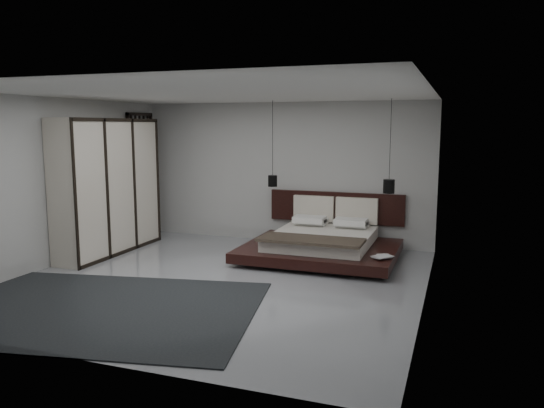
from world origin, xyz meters
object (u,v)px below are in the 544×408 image
at_px(bed, 322,242).
at_px(wardrobe, 108,186).
at_px(rug, 100,309).
at_px(pendant_right, 389,186).
at_px(pendant_left, 273,180).
at_px(lattice_screen, 142,175).

distance_m(bed, wardrobe, 4.04).
relative_size(bed, rug, 0.67).
height_order(bed, pendant_right, pendant_right).
relative_size(pendant_right, rug, 0.41).
relative_size(pendant_left, wardrobe, 0.64).
relative_size(wardrobe, rug, 0.63).
xyz_separation_m(bed, pendant_right, (1.09, 0.40, 1.00)).
bearing_deg(lattice_screen, bed, -7.52).
distance_m(bed, pendant_right, 1.53).
bearing_deg(lattice_screen, pendant_left, -2.56).
bearing_deg(rug, lattice_screen, 116.39).
bearing_deg(lattice_screen, wardrobe, -80.34).
height_order(lattice_screen, bed, lattice_screen).
xyz_separation_m(lattice_screen, pendant_left, (2.98, -0.13, 0.01)).
bearing_deg(wardrobe, pendant_right, 15.36).
bearing_deg(rug, wardrobe, 124.08).
bearing_deg(wardrobe, lattice_screen, 99.66).
height_order(lattice_screen, wardrobe, lattice_screen).
relative_size(bed, pendant_left, 1.65).
xyz_separation_m(lattice_screen, wardrobe, (0.25, -1.48, -0.07)).
bearing_deg(bed, pendant_right, 20.38).
xyz_separation_m(pendant_left, wardrobe, (-2.73, -1.35, -0.07)).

